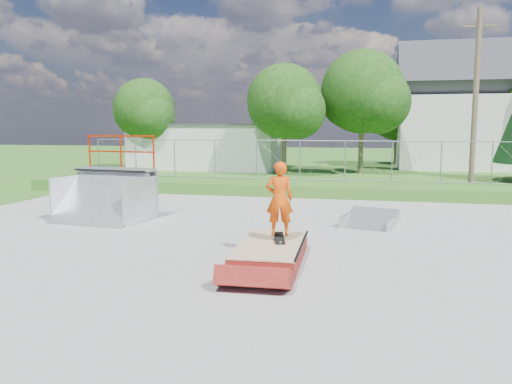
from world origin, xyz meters
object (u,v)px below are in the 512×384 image
Objects in this scene: quarter_pipe at (102,179)px; skater at (279,202)px; grind_box at (271,253)px; flat_bank_ramp at (370,220)px.

quarter_pipe reaches higher than skater.
grind_box is 6.99m from quarter_pipe.
quarter_pipe is 1.61× the size of skater.
skater is (-1.93, -4.07, 1.05)m from flat_bank_ramp.
grind_box is 1.11m from skater.
skater is (6.08, -3.18, -0.04)m from quarter_pipe.
grind_box is 1.87× the size of flat_bank_ramp.
flat_bank_ramp is 0.93× the size of skater.
grind_box is at bearing 53.42° from skater.
quarter_pipe is (-5.95, 3.49, 1.10)m from grind_box.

